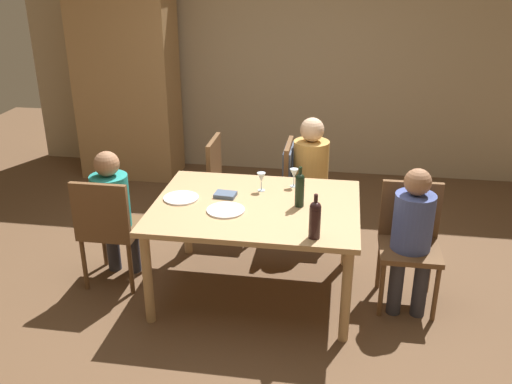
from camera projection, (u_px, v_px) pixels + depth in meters
ground_plane at (256, 290)px, 4.46m from camera, size 10.00×10.00×0.00m
rear_room_partition at (294, 58)px, 6.46m from camera, size 6.40×0.12×2.70m
armoire_cabinet at (127, 83)px, 6.42m from camera, size 1.18×0.62×2.18m
dining_table at (256, 214)px, 4.20m from camera, size 1.52×1.17×0.75m
chair_far_right at (297, 178)px, 5.08m from camera, size 0.46×0.44×0.92m
chair_right_end at (409, 236)px, 4.17m from camera, size 0.44×0.44×0.92m
chair_left_end at (108, 225)px, 4.34m from camera, size 0.44×0.44×0.92m
chair_far_left at (226, 180)px, 5.19m from camera, size 0.44×0.44×0.92m
person_woman_host at (313, 171)px, 5.03m from camera, size 0.36×0.32×1.16m
person_man_bearded at (413, 230)px, 4.02m from camera, size 0.29×0.33×1.10m
person_man_guest at (113, 206)px, 4.40m from camera, size 0.29×0.33×1.10m
wine_bottle_tall_green at (300, 189)px, 4.09m from camera, size 0.07×0.07×0.31m
wine_bottle_dark_red at (315, 219)px, 3.63m from camera, size 0.08×0.08×0.31m
wine_glass_near_left at (294, 174)px, 4.45m from camera, size 0.07×0.07×0.15m
wine_glass_centre at (261, 178)px, 4.37m from camera, size 0.07×0.07×0.15m
dinner_plate_host at (181, 198)px, 4.26m from camera, size 0.27×0.27×0.01m
dinner_plate_guest_left at (226, 210)px, 4.06m from camera, size 0.28×0.28×0.01m
folded_napkin at (225, 195)px, 4.30m from camera, size 0.17×0.13×0.03m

